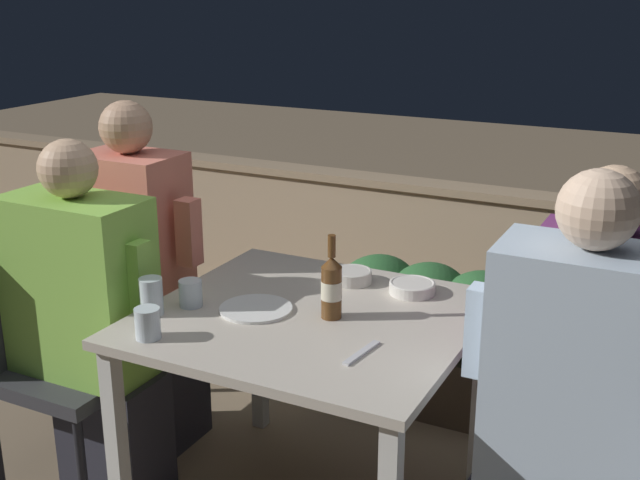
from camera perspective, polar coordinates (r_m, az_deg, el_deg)
The scene contains 17 objects.
parapet_wall at distance 4.15m, azimuth 10.63°, elevation -1.17°, with size 9.00×0.18×0.73m.
dining_table at distance 2.52m, azimuth -0.72°, elevation -7.14°, with size 0.99×0.93×0.73m.
planter_hedge at distance 3.38m, azimuth 7.51°, elevation -6.09°, with size 0.81×0.47×0.61m.
chair_left_near at distance 2.98m, azimuth -18.71°, elevation -6.81°, with size 0.46×0.45×0.85m.
person_green_blouse at distance 2.81m, azimuth -16.03°, elevation -5.73°, with size 0.52×0.26×1.24m.
chair_left_far at distance 3.25m, azimuth -15.01°, elevation -4.40°, with size 0.46×0.45×0.85m.
person_coral_top at distance 3.07m, azimuth -12.48°, elevation -2.44°, with size 0.47×0.26×1.31m.
person_blue_shirt at distance 2.15m, azimuth 16.83°, elevation -12.32°, with size 0.50×0.26×1.31m.
person_purple_stripe at distance 2.48m, azimuth 18.17°, elevation -8.91°, with size 0.47×0.26×1.24m.
beer_bottle at distance 2.42m, azimuth 0.82°, elevation -3.32°, with size 0.06×0.06×0.26m.
plate_0 at distance 2.52m, azimuth -4.58°, elevation -4.90°, with size 0.23×0.23×0.01m.
bowl_0 at distance 2.65m, azimuth 6.58°, elevation -3.33°, with size 0.15×0.15×0.04m.
bowl_1 at distance 2.73m, azimuth 2.24°, elevation -2.52°, with size 0.14×0.14×0.04m.
glass_cup_0 at distance 2.56m, azimuth -9.19°, elevation -3.76°, with size 0.07×0.07×0.09m.
glass_cup_1 at distance 2.36m, azimuth -12.16°, elevation -5.81°, with size 0.07×0.07×0.09m.
glass_cup_2 at distance 2.52m, azimuth -11.91°, elevation -3.93°, with size 0.07×0.07×0.12m.
fork_0 at distance 2.23m, azimuth 2.98°, elevation -8.02°, with size 0.04×0.17×0.01m.
Camera 1 is at (1.06, -2.02, 1.71)m, focal length 45.00 mm.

